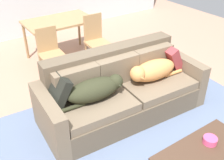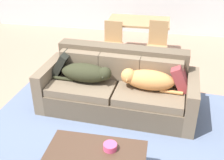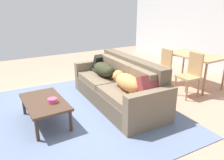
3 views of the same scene
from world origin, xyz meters
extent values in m
plane|color=tan|center=(0.00, 0.00, 0.00)|extent=(10.00, 10.00, 0.00)
cube|color=slate|center=(0.10, -0.51, 0.01)|extent=(3.79, 3.38, 0.01)
cube|color=brown|center=(0.10, 0.27, 0.17)|extent=(2.06, 1.06, 0.34)
cube|color=#705F4A|center=(-0.40, 0.30, 0.40)|extent=(1.03, 0.96, 0.12)
cube|color=#705F4A|center=(0.60, 0.23, 0.40)|extent=(1.03, 0.96, 0.12)
cube|color=brown|center=(0.12, 0.61, 0.69)|extent=(2.02, 0.36, 0.45)
cube|color=#705F4A|center=(-0.51, 0.46, 0.65)|extent=(0.62, 0.20, 0.38)
cube|color=#705F4A|center=(0.11, 0.42, 0.65)|extent=(0.62, 0.20, 0.38)
cube|color=#705F4A|center=(0.73, 0.39, 0.65)|extent=(0.62, 0.20, 0.38)
cube|color=#705F4A|center=(-0.98, 0.33, 0.32)|extent=(0.22, 0.94, 0.65)
cube|color=#705F4A|center=(1.18, 0.20, 0.32)|extent=(0.22, 0.94, 0.65)
ellipsoid|color=#2E2F1D|center=(-0.38, 0.25, 0.60)|extent=(0.75, 0.37, 0.28)
sphere|color=#2E2F1D|center=(-0.07, 0.21, 0.63)|extent=(0.20, 0.20, 0.20)
cone|color=black|center=(-0.08, 0.13, 0.63)|extent=(0.10, 0.11, 0.09)
cylinder|color=#2E2F1D|center=(-0.72, 0.21, 0.49)|extent=(0.33, 0.07, 0.05)
ellipsoid|color=#D18A4B|center=(0.58, 0.19, 0.61)|extent=(0.73, 0.34, 0.29)
sphere|color=#D18A4B|center=(0.28, 0.19, 0.64)|extent=(0.22, 0.22, 0.22)
cone|color=#9D6738|center=(0.27, 0.10, 0.63)|extent=(0.10, 0.13, 0.10)
cylinder|color=#D18A4B|center=(0.89, 0.11, 0.49)|extent=(0.32, 0.07, 0.05)
cube|color=black|center=(-0.80, 0.44, 0.64)|extent=(0.31, 0.42, 0.41)
cube|color=brown|center=(1.01, 0.33, 0.63)|extent=(0.32, 0.40, 0.41)
cube|color=#493224|center=(0.11, -1.16, 0.38)|extent=(1.07, 0.61, 0.04)
cylinder|color=#3E2B1F|center=(-0.37, -1.42, 0.18)|extent=(0.05, 0.05, 0.36)
cylinder|color=#3E2B1F|center=(0.60, -1.42, 0.18)|extent=(0.05, 0.05, 0.36)
cylinder|color=#3E2B1F|center=(-0.37, -0.91, 0.18)|extent=(0.05, 0.05, 0.36)
cylinder|color=#3E2B1F|center=(0.60, -0.91, 0.18)|extent=(0.05, 0.05, 0.36)
cylinder|color=#EA4C7F|center=(0.25, -1.07, 0.44)|extent=(0.15, 0.15, 0.07)
cube|color=#AA8255|center=(0.18, 2.45, 0.76)|extent=(1.29, 0.81, 0.04)
cylinder|color=olive|center=(-0.41, 2.09, 0.37)|extent=(0.05, 0.05, 0.74)
cylinder|color=olive|center=(0.78, 2.09, 0.37)|extent=(0.05, 0.05, 0.74)
cylinder|color=olive|center=(-0.41, 2.80, 0.37)|extent=(0.05, 0.05, 0.74)
cylinder|color=olive|center=(0.78, 2.80, 0.37)|extent=(0.05, 0.05, 0.74)
cube|color=#AA8255|center=(-0.28, 1.81, 0.42)|extent=(0.42, 0.42, 0.04)
cube|color=#AA8255|center=(-0.28, 1.99, 0.66)|extent=(0.36, 0.05, 0.43)
cylinder|color=#99754C|center=(-0.46, 1.65, 0.20)|extent=(0.04, 0.04, 0.40)
cylinder|color=#99754C|center=(-0.12, 1.63, 0.20)|extent=(0.04, 0.04, 0.40)
cylinder|color=#99754C|center=(-0.45, 1.99, 0.20)|extent=(0.04, 0.04, 0.40)
cylinder|color=#99754C|center=(-0.11, 1.97, 0.20)|extent=(0.04, 0.04, 0.40)
cube|color=#AA8255|center=(0.60, 1.75, 0.44)|extent=(0.43, 0.43, 0.04)
cube|color=#AA8255|center=(0.62, 1.93, 0.71)|extent=(0.36, 0.06, 0.49)
cylinder|color=#99754C|center=(0.42, 1.60, 0.21)|extent=(0.04, 0.04, 0.42)
cylinder|color=#99754C|center=(0.76, 1.57, 0.21)|extent=(0.04, 0.04, 0.42)
cylinder|color=#99754C|center=(0.45, 1.93, 0.21)|extent=(0.04, 0.04, 0.42)
cylinder|color=#99754C|center=(0.79, 1.91, 0.21)|extent=(0.04, 0.04, 0.42)
camera|label=1|loc=(-1.80, -2.21, 2.47)|focal=43.22mm
camera|label=2|loc=(0.70, -3.31, 2.52)|focal=44.89mm
camera|label=3|loc=(3.44, -1.92, 1.88)|focal=34.44mm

